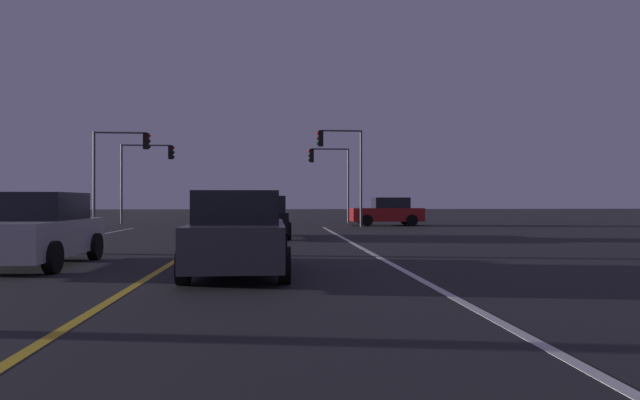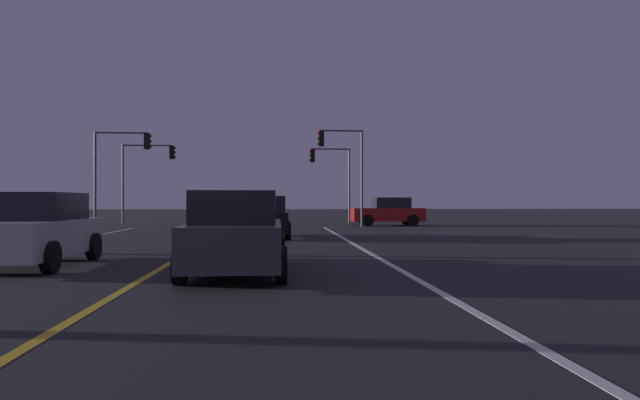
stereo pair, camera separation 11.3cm
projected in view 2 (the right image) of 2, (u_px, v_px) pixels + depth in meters
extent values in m
cube|color=silver|center=(404.00, 272.00, 11.59)|extent=(0.16, 38.77, 0.01)
cube|color=gold|center=(150.00, 275.00, 11.18)|extent=(0.16, 38.77, 0.01)
cylinder|color=black|center=(368.00, 220.00, 32.36)|extent=(0.68, 0.22, 0.68)
cylinder|color=black|center=(363.00, 219.00, 34.15)|extent=(0.68, 0.22, 0.68)
cylinder|color=black|center=(413.00, 220.00, 32.57)|extent=(0.68, 0.22, 0.68)
cylinder|color=black|center=(406.00, 219.00, 34.36)|extent=(0.68, 0.22, 0.68)
cube|color=maroon|center=(387.00, 215.00, 33.36)|extent=(4.30, 1.80, 0.80)
cube|color=black|center=(391.00, 203.00, 33.38)|extent=(2.10, 1.60, 0.64)
cube|color=red|center=(424.00, 213.00, 32.93)|extent=(0.08, 0.24, 0.16)
cube|color=red|center=(419.00, 213.00, 34.12)|extent=(0.08, 0.24, 0.16)
cylinder|color=black|center=(245.00, 228.00, 23.66)|extent=(0.22, 0.68, 0.68)
cylinder|color=black|center=(287.00, 228.00, 23.80)|extent=(0.22, 0.68, 0.68)
cylinder|color=black|center=(241.00, 231.00, 20.97)|extent=(0.22, 0.68, 0.68)
cylinder|color=black|center=(288.00, 231.00, 21.11)|extent=(0.22, 0.68, 0.68)
cube|color=black|center=(265.00, 221.00, 22.39)|extent=(1.80, 4.30, 0.80)
cube|color=black|center=(265.00, 204.00, 22.14)|extent=(1.60, 2.10, 0.64)
cube|color=red|center=(248.00, 221.00, 20.25)|extent=(0.24, 0.08, 0.16)
cube|color=red|center=(280.00, 221.00, 20.34)|extent=(0.24, 0.08, 0.16)
cylinder|color=black|center=(50.00, 257.00, 11.35)|extent=(0.22, 0.68, 0.68)
cylinder|color=black|center=(94.00, 246.00, 14.05)|extent=(0.22, 0.68, 0.68)
cylinder|color=black|center=(21.00, 247.00, 13.90)|extent=(0.22, 0.68, 0.68)
cube|color=#B7BABF|center=(34.00, 238.00, 12.63)|extent=(1.80, 4.30, 0.80)
cube|color=black|center=(39.00, 206.00, 12.88)|extent=(1.60, 2.10, 0.64)
cube|color=red|center=(92.00, 228.00, 14.77)|extent=(0.24, 0.08, 0.16)
cube|color=red|center=(45.00, 229.00, 14.68)|extent=(0.24, 0.08, 0.16)
cylinder|color=black|center=(201.00, 252.00, 12.50)|extent=(0.22, 0.68, 0.68)
cylinder|color=black|center=(280.00, 251.00, 12.64)|extent=(0.22, 0.68, 0.68)
cylinder|color=black|center=(180.00, 266.00, 9.81)|extent=(0.22, 0.68, 0.68)
cylinder|color=black|center=(281.00, 265.00, 9.95)|extent=(0.22, 0.68, 0.68)
cube|color=#38383D|center=(236.00, 242.00, 11.23)|extent=(1.80, 4.30, 0.80)
cube|color=black|center=(235.00, 207.00, 10.98)|extent=(1.60, 2.10, 0.64)
cube|color=red|center=(191.00, 246.00, 9.09)|extent=(0.24, 0.08, 0.16)
cube|color=red|center=(263.00, 245.00, 9.18)|extent=(0.24, 0.08, 0.16)
cylinder|color=#4C4C51|center=(362.00, 178.00, 31.59)|extent=(0.14, 0.14, 5.57)
cylinder|color=#4C4C51|center=(342.00, 131.00, 31.50)|extent=(2.33, 0.10, 0.10)
cube|color=black|center=(321.00, 138.00, 31.41)|extent=(0.28, 0.36, 0.90)
sphere|color=red|center=(319.00, 133.00, 31.40)|extent=(0.20, 0.20, 0.20)
sphere|color=#3C2706|center=(319.00, 138.00, 31.40)|extent=(0.20, 0.20, 0.20)
sphere|color=#063816|center=(319.00, 144.00, 31.40)|extent=(0.20, 0.20, 0.20)
cylinder|color=#4C4C51|center=(95.00, 180.00, 30.42)|extent=(0.14, 0.14, 5.33)
cylinder|color=#4C4C51|center=(121.00, 133.00, 30.53)|extent=(2.81, 0.10, 0.10)
cube|color=black|center=(147.00, 141.00, 30.64)|extent=(0.28, 0.36, 0.90)
sphere|color=red|center=(150.00, 136.00, 30.66)|extent=(0.20, 0.20, 0.20)
sphere|color=#3C2706|center=(150.00, 141.00, 30.66)|extent=(0.20, 0.20, 0.20)
sphere|color=#063816|center=(150.00, 146.00, 30.65)|extent=(0.20, 0.20, 0.20)
cylinder|color=#4C4C51|center=(349.00, 186.00, 37.08)|extent=(0.14, 0.14, 5.04)
cylinder|color=#4C4C51|center=(331.00, 149.00, 36.98)|extent=(2.48, 0.10, 0.10)
cube|color=black|center=(313.00, 156.00, 36.88)|extent=(0.28, 0.36, 0.90)
sphere|color=red|center=(310.00, 151.00, 36.87)|extent=(0.20, 0.20, 0.20)
sphere|color=#3C2706|center=(310.00, 156.00, 36.87)|extent=(0.20, 0.20, 0.20)
sphere|color=#063816|center=(310.00, 160.00, 36.87)|extent=(0.20, 0.20, 0.20)
cylinder|color=#4C4C51|center=(123.00, 184.00, 35.90)|extent=(0.14, 0.14, 5.19)
cylinder|color=#4C4C51|center=(147.00, 145.00, 36.03)|extent=(3.15, 0.10, 0.10)
cube|color=black|center=(172.00, 152.00, 36.15)|extent=(0.28, 0.36, 0.90)
sphere|color=red|center=(174.00, 148.00, 36.17)|extent=(0.20, 0.20, 0.20)
sphere|color=#3C2706|center=(174.00, 152.00, 36.16)|extent=(0.20, 0.20, 0.20)
sphere|color=#063816|center=(174.00, 157.00, 36.16)|extent=(0.20, 0.20, 0.20)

